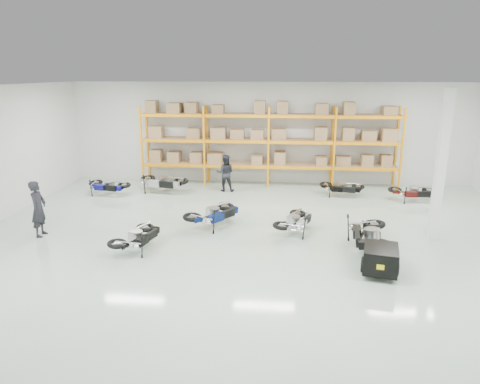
# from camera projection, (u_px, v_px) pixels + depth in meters

# --- Properties ---
(room) EXTENTS (18.00, 18.00, 18.00)m
(room) POSITION_uv_depth(u_px,v_px,m) (263.00, 166.00, 12.51)
(room) COLOR #AABEAB
(room) RESTS_ON ground
(pallet_rack) EXTENTS (11.28, 0.98, 3.62)m
(pallet_rack) POSITION_uv_depth(u_px,v_px,m) (269.00, 135.00, 18.69)
(pallet_rack) COLOR orange
(pallet_rack) RESTS_ON ground
(structural_column) EXTENTS (0.25, 0.25, 4.50)m
(structural_column) POSITION_uv_depth(u_px,v_px,m) (441.00, 166.00, 12.54)
(structural_column) COLOR white
(structural_column) RESTS_ON ground
(moto_blue_centre) EXTENTS (1.81, 1.99, 1.18)m
(moto_blue_centre) POSITION_uv_depth(u_px,v_px,m) (214.00, 210.00, 13.97)
(moto_blue_centre) COLOR #081855
(moto_blue_centre) RESTS_ON ground
(moto_silver_left) EXTENTS (1.38, 1.80, 1.04)m
(moto_silver_left) POSITION_uv_depth(u_px,v_px,m) (296.00, 218.00, 13.43)
(moto_silver_left) COLOR #AAACB1
(moto_silver_left) RESTS_ON ground
(moto_black_far_left) EXTENTS (1.22, 1.77, 1.04)m
(moto_black_far_left) POSITION_uv_depth(u_px,v_px,m) (138.00, 233.00, 12.13)
(moto_black_far_left) COLOR black
(moto_black_far_left) RESTS_ON ground
(moto_touring_right) EXTENTS (1.19, 2.03, 1.25)m
(moto_touring_right) POSITION_uv_depth(u_px,v_px,m) (368.00, 230.00, 12.14)
(moto_touring_right) COLOR black
(moto_touring_right) RESTS_ON ground
(trailer) EXTENTS (1.02, 1.78, 0.72)m
(trailer) POSITION_uv_depth(u_px,v_px,m) (380.00, 259.00, 10.65)
(trailer) COLOR black
(trailer) RESTS_ON ground
(moto_back_a) EXTENTS (1.78, 1.17, 1.06)m
(moto_back_a) POSITION_uv_depth(u_px,v_px,m) (107.00, 183.00, 17.60)
(moto_back_a) COLOR navy
(moto_back_a) RESTS_ON ground
(moto_back_b) EXTENTS (2.06, 1.35, 1.22)m
(moto_back_b) POSITION_uv_depth(u_px,v_px,m) (161.00, 179.00, 17.98)
(moto_back_b) COLOR #A2A6AB
(moto_back_b) RESTS_ON ground
(moto_back_c) EXTENTS (1.67, 1.05, 1.01)m
(moto_back_c) POSITION_uv_depth(u_px,v_px,m) (342.00, 185.00, 17.41)
(moto_back_c) COLOR black
(moto_back_c) RESTS_ON ground
(moto_back_d) EXTENTS (1.62, 0.84, 1.03)m
(moto_back_d) POSITION_uv_depth(u_px,v_px,m) (414.00, 189.00, 16.71)
(moto_back_d) COLOR #430E0D
(moto_back_d) RESTS_ON ground
(person_left) EXTENTS (0.47, 0.67, 1.74)m
(person_left) POSITION_uv_depth(u_px,v_px,m) (38.00, 209.00, 13.10)
(person_left) COLOR black
(person_left) RESTS_ON ground
(person_back) EXTENTS (0.77, 0.61, 1.57)m
(person_back) POSITION_uv_depth(u_px,v_px,m) (225.00, 173.00, 18.10)
(person_back) COLOR #22232A
(person_back) RESTS_ON ground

